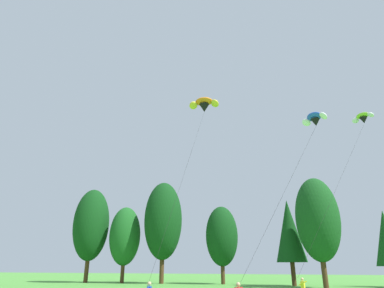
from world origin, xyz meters
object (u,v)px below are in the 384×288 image
at_px(parafoil_kite_high_orange, 204,105).
at_px(parafoil_kite_mid_blue_white, 315,119).
at_px(parafoil_kite_far_lime_white, 363,118).
at_px(kite_flyer_far, 303,288).

distance_m(parafoil_kite_high_orange, parafoil_kite_mid_blue_white, 14.55).
bearing_deg(parafoil_kite_far_lime_white, kite_flyer_far, -122.53).
relative_size(kite_flyer_far, parafoil_kite_high_orange, 0.09).
bearing_deg(parafoil_kite_mid_blue_white, parafoil_kite_high_orange, 149.07).
height_order(kite_flyer_far, parafoil_kite_mid_blue_white, parafoil_kite_mid_blue_white).
xyz_separation_m(parafoil_kite_mid_blue_white, parafoil_kite_far_lime_white, (6.65, 15.03, 5.77)).
xyz_separation_m(parafoil_kite_high_orange, parafoil_kite_far_lime_white, (17.89, 8.30, -0.57)).
height_order(kite_flyer_far, parafoil_kite_high_orange, parafoil_kite_high_orange).
bearing_deg(kite_flyer_far, parafoil_kite_mid_blue_white, -22.46).
xyz_separation_m(parafoil_kite_high_orange, parafoil_kite_mid_blue_white, (11.24, -6.73, -6.34)).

